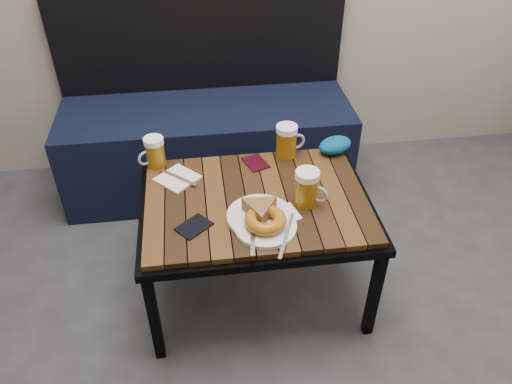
{
  "coord_description": "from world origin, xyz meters",
  "views": [
    {
      "loc": [
        -0.01,
        -0.4,
        1.6
      ],
      "look_at": [
        0.18,
        0.99,
        0.5
      ],
      "focal_mm": 35.0,
      "sensor_mm": 36.0,
      "label": 1
    }
  ],
  "objects": [
    {
      "name": "bench",
      "position": [
        0.04,
        1.76,
        0.27
      ],
      "size": [
        1.4,
        0.5,
        0.95
      ],
      "color": "black",
      "rests_on": "ground"
    },
    {
      "name": "cafe_table",
      "position": [
        0.18,
        0.99,
        0.43
      ],
      "size": [
        0.84,
        0.62,
        0.47
      ],
      "color": "black",
      "rests_on": "ground"
    },
    {
      "name": "beer_mug_left",
      "position": [
        -0.18,
        1.25,
        0.53
      ],
      "size": [
        0.12,
        0.1,
        0.12
      ],
      "rotation": [
        0.0,
        0.0,
        3.65
      ],
      "color": "#90580B",
      "rests_on": "cafe_table"
    },
    {
      "name": "beer_mug_centre",
      "position": [
        0.34,
        1.25,
        0.54
      ],
      "size": [
        0.13,
        0.1,
        0.14
      ],
      "rotation": [
        0.0,
        0.0,
        0.23
      ],
      "color": "#90580B",
      "rests_on": "cafe_table"
    },
    {
      "name": "beer_mug_right",
      "position": [
        0.36,
        0.94,
        0.54
      ],
      "size": [
        0.13,
        0.11,
        0.14
      ],
      "rotation": [
        0.0,
        0.0,
        -0.62
      ],
      "color": "#90580B",
      "rests_on": "cafe_table"
    },
    {
      "name": "plate_pie",
      "position": [
        0.18,
        0.88,
        0.5
      ],
      "size": [
        0.23,
        0.23,
        0.06
      ],
      "color": "white",
      "rests_on": "cafe_table"
    },
    {
      "name": "plate_bagel",
      "position": [
        0.19,
        0.83,
        0.5
      ],
      "size": [
        0.21,
        0.27,
        0.06
      ],
      "color": "white",
      "rests_on": "cafe_table"
    },
    {
      "name": "napkin_left",
      "position": [
        -0.1,
        1.14,
        0.48
      ],
      "size": [
        0.19,
        0.19,
        0.01
      ],
      "rotation": [
        0.0,
        0.0,
        0.76
      ],
      "color": "white",
      "rests_on": "cafe_table"
    },
    {
      "name": "napkin_right",
      "position": [
        0.26,
        0.88,
        0.48
      ],
      "size": [
        0.14,
        0.12,
        0.01
      ],
      "rotation": [
        0.0,
        0.0,
        0.28
      ],
      "color": "white",
      "rests_on": "cafe_table"
    },
    {
      "name": "passport_navy",
      "position": [
        -0.05,
        0.86,
        0.47
      ],
      "size": [
        0.14,
        0.13,
        0.01
      ],
      "primitive_type": "cube",
      "rotation": [
        0.0,
        0.0,
        -0.87
      ],
      "color": "black",
      "rests_on": "cafe_table"
    },
    {
      "name": "passport_burgundy",
      "position": [
        0.21,
        1.21,
        0.47
      ],
      "size": [
        0.11,
        0.13,
        0.01
      ],
      "primitive_type": "cube",
      "rotation": [
        0.0,
        0.0,
        0.34
      ],
      "color": "black",
      "rests_on": "cafe_table"
    },
    {
      "name": "knit_pouch",
      "position": [
        0.54,
        1.25,
        0.5
      ],
      "size": [
        0.17,
        0.14,
        0.06
      ],
      "primitive_type": "ellipsoid",
      "rotation": [
        0.0,
        0.0,
        0.39
      ],
      "color": "navy",
      "rests_on": "cafe_table"
    }
  ]
}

